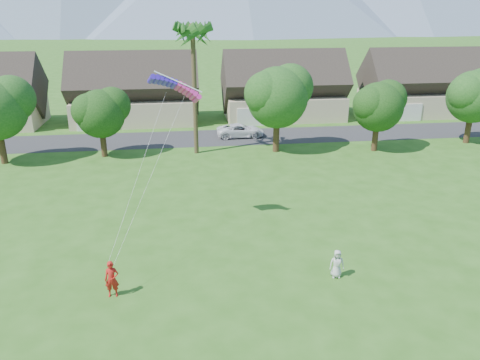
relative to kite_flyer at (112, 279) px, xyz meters
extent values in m
plane|color=#2D6019|center=(7.23, -4.21, -0.97)|extent=(500.00, 500.00, 0.00)
cube|color=#2D2D30|center=(7.23, 29.79, -0.97)|extent=(90.00, 7.00, 0.01)
imported|color=red|center=(0.00, 0.00, 0.00)|extent=(0.71, 0.47, 1.94)
imported|color=silver|center=(11.78, 0.28, -0.17)|extent=(0.84, 0.61, 1.60)
imported|color=white|center=(10.40, 29.79, -0.24)|extent=(5.35, 2.56, 1.47)
cube|color=beige|center=(-1.77, 38.79, 0.53)|extent=(15.00, 8.00, 3.00)
cube|color=#382D28|center=(-1.77, 38.79, 3.81)|extent=(15.75, 8.15, 8.15)
cube|color=silver|center=(-5.97, 34.73, 0.13)|extent=(4.80, 0.12, 2.20)
cube|color=beige|center=(17.23, 38.79, 0.53)|extent=(15.00, 8.00, 3.00)
cube|color=#382D28|center=(17.23, 38.79, 3.81)|extent=(15.75, 8.15, 8.15)
cube|color=silver|center=(13.03, 34.73, 0.13)|extent=(4.80, 0.12, 2.20)
cube|color=beige|center=(36.23, 38.79, 0.53)|extent=(15.00, 8.00, 3.00)
cube|color=#382D28|center=(36.23, 38.79, 3.81)|extent=(15.75, 8.15, 8.15)
cube|color=silver|center=(32.03, 34.73, 0.13)|extent=(4.80, 0.12, 2.20)
cylinder|color=#47301C|center=(-12.77, 23.29, 0.34)|extent=(0.61, 0.61, 2.62)
cylinder|color=#47301C|center=(-3.77, 24.29, 0.12)|extent=(0.56, 0.56, 2.18)
sphere|color=#214916|center=(-3.77, 24.29, 3.24)|extent=(4.62, 4.62, 4.62)
cylinder|color=#47301C|center=(13.23, 23.79, 0.44)|extent=(0.62, 0.62, 2.82)
sphere|color=#214916|center=(13.23, 23.79, 4.48)|extent=(5.98, 5.98, 5.98)
cylinder|color=#47301C|center=(23.23, 22.79, 0.18)|extent=(0.58, 0.58, 2.30)
sphere|color=#214916|center=(23.23, 22.79, 3.49)|extent=(4.90, 4.90, 4.90)
cylinder|color=#47301C|center=(34.23, 24.29, 0.31)|extent=(0.60, 0.60, 2.56)
sphere|color=#214916|center=(34.23, 24.29, 3.99)|extent=(5.44, 5.44, 5.44)
cylinder|color=#4C3D26|center=(5.23, 24.29, 5.03)|extent=(0.44, 0.44, 12.00)
sphere|color=#286021|center=(5.23, 24.29, 11.33)|extent=(3.00, 3.00, 3.00)
cube|color=#381AC5|center=(2.81, 7.43, 8.44)|extent=(1.65, 1.11, 0.50)
cube|color=#E22A95|center=(4.39, 7.43, 8.44)|extent=(1.65, 1.11, 0.50)
camera|label=1|loc=(3.78, -20.87, 12.82)|focal=35.00mm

